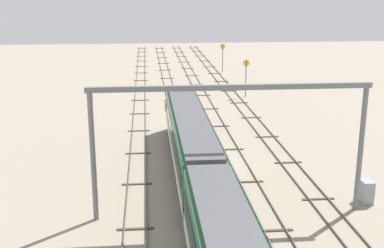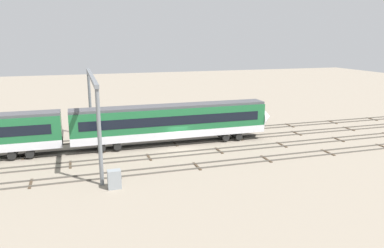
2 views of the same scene
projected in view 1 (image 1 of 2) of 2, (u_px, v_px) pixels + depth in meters
The scene contains 9 objects.
ground_plane at pixel (214, 165), 43.68m from camera, with size 198.85×198.85×0.00m, color gray.
track_near_foreground at pixel (288, 162), 44.26m from camera, with size 182.85×2.40×0.16m.
track_second_near at pixel (239, 164), 43.86m from camera, with size 182.85×2.40×0.16m.
track_with_train at pixel (189, 165), 43.46m from camera, with size 182.85×2.40×0.16m.
track_second_far at pixel (138, 167), 43.07m from camera, with size 182.85×2.40×0.16m.
overhead_gantry at pixel (231, 119), 32.54m from camera, with size 0.40×18.66×9.07m.
speed_sign_mid_trackside at pixel (246, 73), 70.10m from camera, with size 0.14×0.93×5.31m.
speed_sign_distant_end at pixel (223, 53), 91.46m from camera, with size 0.14×0.96×5.11m.
relay_cabinet at pixel (366, 191), 35.98m from camera, with size 1.18×0.82×1.68m.
Camera 1 is at (-40.80, 5.72, 15.10)m, focal length 46.56 mm.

